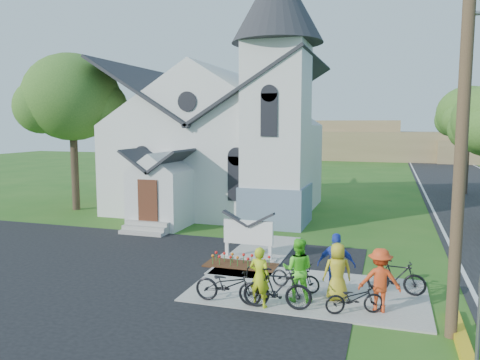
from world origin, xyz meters
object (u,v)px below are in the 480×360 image
(church_sign, at_px, (248,233))
(cyclist_0, at_px, (260,277))
(cyclist_1, at_px, (298,270))
(bike_1, at_px, (277,289))
(bike_2, at_px, (296,276))
(cyclist_2, at_px, (336,265))
(bike_4, at_px, (354,298))
(bike_0, at_px, (228,285))
(cyclist_3, at_px, (380,280))
(utility_pole, at_px, (466,110))
(cyclist_4, at_px, (337,272))
(bike_3, at_px, (396,277))

(church_sign, xyz_separation_m, cyclist_0, (1.66, -4.40, -0.13))
(cyclist_0, bearing_deg, cyclist_1, -128.12)
(bike_1, distance_m, bike_2, 1.63)
(church_sign, distance_m, bike_2, 3.69)
(cyclist_0, xyz_separation_m, cyclist_1, (0.91, 0.77, 0.07))
(cyclist_2, height_order, bike_4, cyclist_2)
(cyclist_2, bearing_deg, cyclist_0, 33.89)
(cyclist_0, xyz_separation_m, bike_2, (0.69, 1.61, -0.42))
(bike_0, relative_size, cyclist_3, 1.14)
(utility_pole, distance_m, cyclist_4, 5.57)
(church_sign, xyz_separation_m, cyclist_3, (4.82, -3.72, -0.11))
(cyclist_4, bearing_deg, bike_0, 3.12)
(cyclist_2, distance_m, bike_2, 1.35)
(cyclist_3, height_order, bike_3, cyclist_3)
(cyclist_1, relative_size, bike_3, 1.07)
(utility_pole, bearing_deg, bike_4, 165.55)
(cyclist_4, bearing_deg, cyclist_0, 11.65)
(cyclist_2, bearing_deg, cyclist_3, 144.89)
(bike_0, relative_size, bike_1, 1.04)
(cyclist_1, xyz_separation_m, bike_3, (2.69, 1.43, -0.40))
(cyclist_2, bearing_deg, cyclist_1, 30.74)
(bike_0, height_order, cyclist_4, cyclist_4)
(cyclist_2, bearing_deg, church_sign, -42.67)
(utility_pole, relative_size, bike_0, 5.08)
(church_sign, bearing_deg, bike_1, -63.84)
(utility_pole, height_order, cyclist_0, utility_pole)
(utility_pole, distance_m, cyclist_3, 4.91)
(utility_pole, height_order, bike_3, utility_pole)
(bike_0, bearing_deg, cyclist_3, -80.27)
(bike_0, distance_m, bike_3, 5.03)
(cyclist_4, height_order, bike_4, cyclist_4)
(church_sign, xyz_separation_m, bike_0, (0.75, -4.40, -0.46))
(cyclist_0, height_order, bike_2, cyclist_0)
(bike_2, bearing_deg, bike_4, -109.50)
(cyclist_0, xyz_separation_m, bike_3, (3.61, 2.20, -0.33))
(utility_pole, distance_m, bike_2, 6.76)
(cyclist_1, height_order, cyclist_2, cyclist_2)
(cyclist_2, relative_size, bike_2, 1.17)
(bike_3, bearing_deg, bike_4, 155.09)
(bike_0, xyz_separation_m, cyclist_3, (4.07, 0.68, 0.35))
(cyclist_2, distance_m, cyclist_3, 1.46)
(cyclist_1, bearing_deg, cyclist_3, 174.05)
(cyclist_2, relative_size, cyclist_3, 1.08)
(bike_0, distance_m, bike_1, 1.42)
(cyclist_1, bearing_deg, cyclist_2, -149.66)
(bike_1, distance_m, cyclist_3, 2.76)
(cyclist_3, bearing_deg, bike_4, 23.01)
(utility_pole, bearing_deg, bike_1, 176.10)
(bike_2, xyz_separation_m, bike_3, (2.92, 0.59, 0.09))
(bike_2, distance_m, cyclist_4, 1.43)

